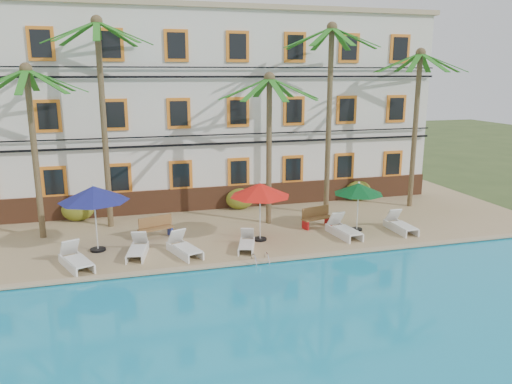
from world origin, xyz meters
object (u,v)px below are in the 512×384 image
object	(u,v)px
umbrella_green	(359,189)
lounger_d	(247,243)
palm_a	(32,126)
bench_right	(316,217)
umbrella_red	(260,190)
bench_left	(155,227)
palm_d	(330,96)
lounger_f	(400,225)
palm_c	(269,126)
umbrella_blue	(94,194)
palm_e	(417,107)
pool_ladder	(260,263)
lounger_c	(184,247)
palm_b	(102,97)
lounger_e	(343,229)
lounger_a	(76,260)
lounger_b	(138,249)

from	to	relation	value
umbrella_green	lounger_d	world-z (taller)	umbrella_green
palm_a	bench_right	xyz separation A→B (m)	(11.96, -1.71, -4.32)
umbrella_red	bench_left	xyz separation A→B (m)	(-4.26, 1.51, -1.72)
palm_a	bench_left	distance (m)	6.51
palm_d	lounger_f	world-z (taller)	palm_d
palm_c	umbrella_blue	distance (m)	8.22
palm_e	umbrella_red	xyz separation A→B (m)	(-9.27, -3.27, -3.07)
bench_right	palm_d	bearing A→B (deg)	55.13
palm_a	bench_left	size ratio (longest dim) A/B	4.67
lounger_d	pool_ladder	world-z (taller)	lounger_d
umbrella_green	pool_ladder	bearing A→B (deg)	-153.02
umbrella_green	bench_right	world-z (taller)	umbrella_green
lounger_c	lounger_d	xyz separation A→B (m)	(2.51, -0.07, -0.04)
umbrella_red	lounger_c	bearing A→B (deg)	-165.52
palm_d	umbrella_red	xyz separation A→B (m)	(-4.32, -3.01, -3.69)
palm_e	palm_c	bearing A→B (deg)	-173.33
lounger_d	bench_left	bearing A→B (deg)	144.61
umbrella_blue	pool_ladder	world-z (taller)	umbrella_blue
palm_b	palm_e	bearing A→B (deg)	-1.80
lounger_e	lounger_a	bearing A→B (deg)	-176.22
palm_c	lounger_b	xyz separation A→B (m)	(-6.18, -2.82, -4.30)
lounger_d	lounger_e	distance (m)	4.52
umbrella_red	bench_left	world-z (taller)	umbrella_red
palm_b	lounger_f	distance (m)	14.39
palm_a	palm_b	xyz separation A→B (m)	(2.81, 0.90, 1.12)
palm_a	lounger_f	bearing A→B (deg)	-12.23
umbrella_green	lounger_b	xyz separation A→B (m)	(-9.71, -0.70, -1.63)
palm_c	umbrella_red	size ratio (longest dim) A/B	2.72
lounger_b	bench_left	world-z (taller)	bench_left
lounger_c	lounger_f	bearing A→B (deg)	2.25
umbrella_red	pool_ladder	distance (m)	3.41
palm_c	lounger_a	size ratio (longest dim) A/B	3.33
lounger_a	lounger_c	size ratio (longest dim) A/B	1.02
palm_e	lounger_a	xyz separation A→B (m)	(-16.59, -4.42, -4.96)
umbrella_blue	bench_right	size ratio (longest dim) A/B	1.74
umbrella_green	pool_ladder	world-z (taller)	umbrella_green
umbrella_green	palm_e	bearing A→B (deg)	33.50
umbrella_red	lounger_c	world-z (taller)	umbrella_red
palm_a	bench_left	bearing A→B (deg)	-15.96
umbrella_blue	palm_b	bearing A→B (deg)	81.63
palm_e	lounger_e	size ratio (longest dim) A/B	3.90
palm_e	bench_left	xyz separation A→B (m)	(-13.53, -1.75, -4.79)
bench_left	lounger_e	bearing A→B (deg)	-13.77
lounger_a	lounger_b	xyz separation A→B (m)	(2.23, 0.64, -0.03)
lounger_b	pool_ladder	world-z (taller)	lounger_b
umbrella_red	umbrella_green	world-z (taller)	umbrella_red
lounger_d	lounger_f	distance (m)	7.27
palm_c	lounger_a	distance (m)	10.05
bench_left	pool_ladder	world-z (taller)	bench_left
palm_c	lounger_f	distance (m)	7.39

